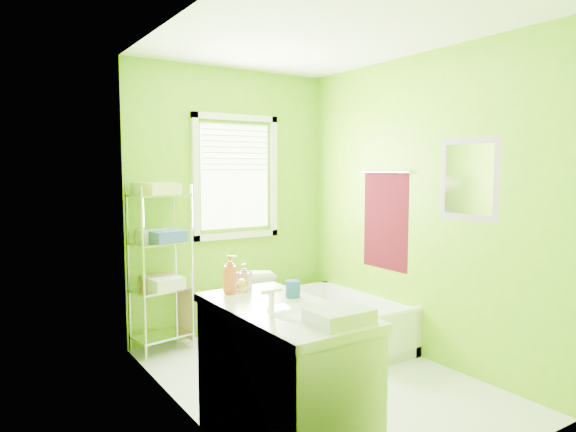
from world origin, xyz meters
TOP-DOWN VIEW (x-y plane):
  - ground at (0.00, 0.00)m, footprint 2.90×2.90m
  - room_envelope at (0.00, 0.00)m, footprint 2.14×2.94m
  - window at (0.05, 1.42)m, footprint 0.92×0.05m
  - door at (-1.04, -1.00)m, footprint 0.09×0.80m
  - right_wall_decor at (1.04, -0.02)m, footprint 0.04×1.48m
  - bathtub at (0.73, 0.55)m, footprint 0.64×1.38m
  - toilet at (-0.08, 1.00)m, footprint 0.62×0.82m
  - vanity at (-0.77, -0.73)m, footprint 0.59×1.14m
  - wire_shelf_unit at (-0.77, 1.29)m, footprint 0.55×0.45m

SIDE VIEW (x-z plane):
  - ground at x=0.00m, z-range 0.00..0.00m
  - bathtub at x=0.73m, z-range -0.08..0.37m
  - toilet at x=-0.08m, z-range 0.00..0.74m
  - vanity at x=-0.77m, z-range -0.09..1.01m
  - wire_shelf_unit at x=-0.77m, z-range 0.16..1.67m
  - door at x=-1.04m, z-range 0.00..2.00m
  - right_wall_decor at x=1.04m, z-range 0.74..1.91m
  - room_envelope at x=0.00m, z-range 0.24..2.86m
  - window at x=0.05m, z-range 1.00..2.22m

